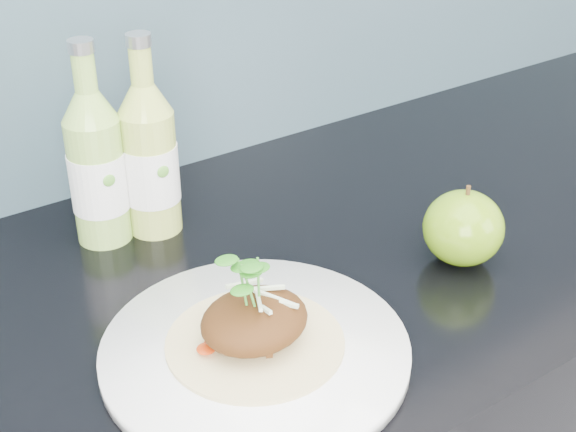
# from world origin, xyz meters

# --- Properties ---
(dinner_plate) EXTENTS (0.35, 0.35, 0.02)m
(dinner_plate) POSITION_xyz_m (-0.08, 1.58, 0.91)
(dinner_plate) COLOR white
(dinner_plate) RESTS_ON kitchen_counter
(pork_taco) EXTENTS (0.17, 0.17, 0.10)m
(pork_taco) POSITION_xyz_m (-0.08, 1.58, 0.95)
(pork_taco) COLOR tan
(pork_taco) RESTS_ON dinner_plate
(green_apple) EXTENTS (0.11, 0.11, 0.09)m
(green_apple) POSITION_xyz_m (0.20, 1.58, 0.94)
(green_apple) COLOR #517F0D
(green_apple) RESTS_ON kitchen_counter
(cider_bottle_left) EXTENTS (0.08, 0.08, 0.24)m
(cider_bottle_left) POSITION_xyz_m (-0.11, 1.86, 0.99)
(cider_bottle_left) COLOR #90BE4F
(cider_bottle_left) RESTS_ON kitchen_counter
(cider_bottle_right) EXTENTS (0.08, 0.08, 0.24)m
(cider_bottle_right) POSITION_xyz_m (-0.05, 1.85, 0.99)
(cider_bottle_right) COLOR #ACBF4F
(cider_bottle_right) RESTS_ON kitchen_counter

